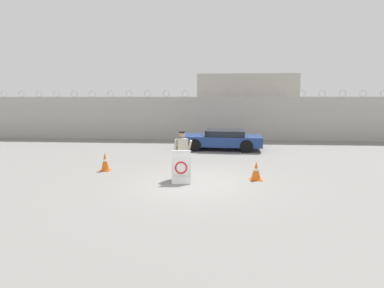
{
  "coord_description": "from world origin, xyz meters",
  "views": [
    {
      "loc": [
        0.72,
        -10.29,
        2.96
      ],
      "look_at": [
        -0.15,
        1.54,
        1.15
      ],
      "focal_mm": 28.0,
      "sensor_mm": 36.0,
      "label": 1
    }
  ],
  "objects": [
    {
      "name": "perimeter_wall",
      "position": [
        -0.0,
        11.15,
        1.54
      ],
      "size": [
        36.0,
        0.3,
        3.52
      ],
      "color": "#ADA8A0",
      "rests_on": "ground_plane"
    },
    {
      "name": "parked_car_rear_sedan",
      "position": [
        1.19,
        7.09,
        0.61
      ],
      "size": [
        4.74,
        2.27,
        1.15
      ],
      "rotation": [
        0.0,
        0.0,
        3.08
      ],
      "color": "black",
      "rests_on": "ground_plane"
    },
    {
      "name": "building_block",
      "position": [
        3.26,
        16.96,
        2.42
      ],
      "size": [
        7.76,
        7.81,
        4.83
      ],
      "color": "#B2ADA3",
      "rests_on": "ground_plane"
    },
    {
      "name": "traffic_cone_mid",
      "position": [
        2.28,
        0.54,
        0.33
      ],
      "size": [
        0.42,
        0.42,
        0.68
      ],
      "color": "orange",
      "rests_on": "ground_plane"
    },
    {
      "name": "ground_plane",
      "position": [
        0.0,
        0.0,
        0.0
      ],
      "size": [
        90.0,
        90.0,
        0.0
      ],
      "primitive_type": "plane",
      "color": "gray"
    },
    {
      "name": "barricade_sign",
      "position": [
        -0.42,
        0.02,
        0.57
      ],
      "size": [
        0.69,
        0.79,
        1.14
      ],
      "rotation": [
        0.0,
        0.0,
        0.05
      ],
      "color": "white",
      "rests_on": "ground_plane"
    },
    {
      "name": "traffic_cone_near",
      "position": [
        -3.75,
        1.49,
        0.38
      ],
      "size": [
        0.39,
        0.39,
        0.76
      ],
      "color": "orange",
      "rests_on": "ground_plane"
    },
    {
      "name": "security_guard",
      "position": [
        -0.47,
        0.77,
        0.97
      ],
      "size": [
        0.67,
        0.44,
        1.75
      ],
      "rotation": [
        0.0,
        0.0,
        0.58
      ],
      "color": "black",
      "rests_on": "ground_plane"
    }
  ]
}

